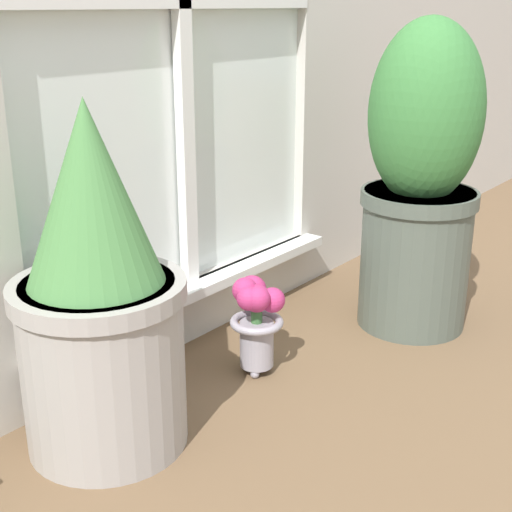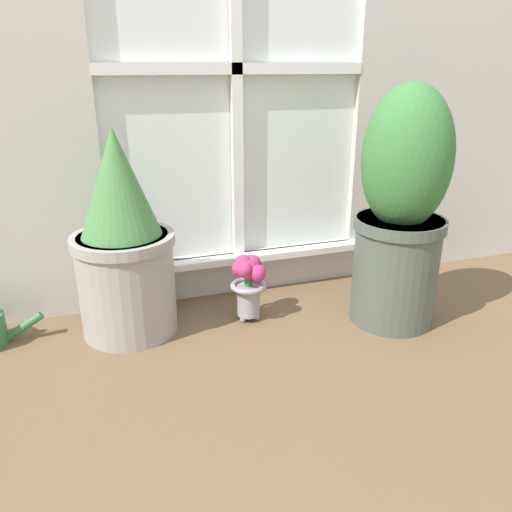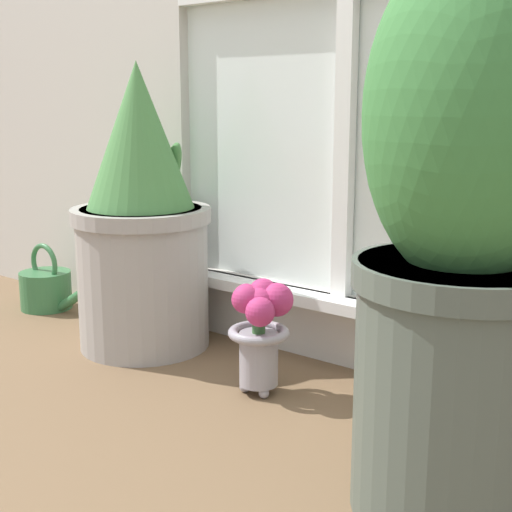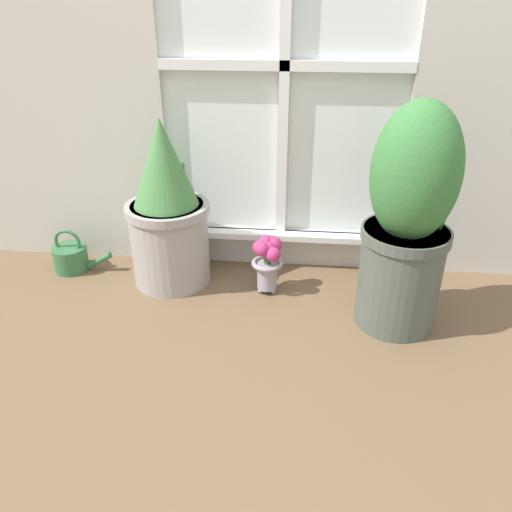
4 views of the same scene
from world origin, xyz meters
name	(u,v)px [view 2 (image 2 of 4)]	position (x,y,z in m)	size (l,w,h in m)	color
ground_plane	(300,375)	(0.00, 0.00, 0.00)	(10.00, 10.00, 0.00)	brown
potted_plant_left	(123,245)	(-0.41, 0.40, 0.28)	(0.31, 0.31, 0.63)	#9E9993
potted_plant_right	(402,211)	(0.41, 0.20, 0.37)	(0.28, 0.28, 0.74)	#4C564C
flower_vase	(248,280)	(-0.04, 0.35, 0.14)	(0.12, 0.12, 0.22)	#99939E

